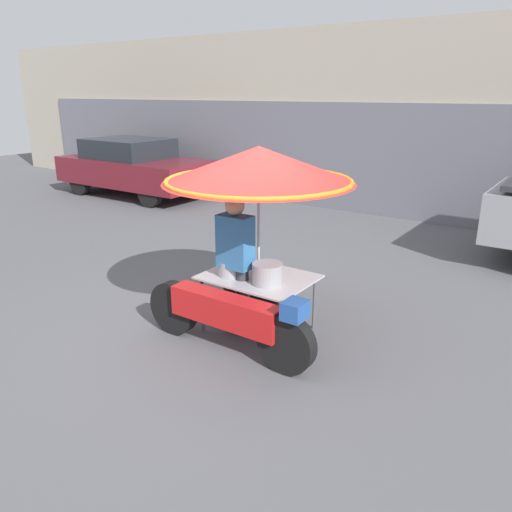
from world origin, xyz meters
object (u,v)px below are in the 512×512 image
at_px(parked_car, 134,166).
at_px(potted_plant, 93,161).
at_px(vendor_person, 236,259).
at_px(vendor_motorcycle_cart, 256,188).

relative_size(parked_car, potted_plant, 3.97).
bearing_deg(vendor_person, vendor_motorcycle_cart, 34.91).
bearing_deg(vendor_motorcycle_cart, vendor_person, -145.09).
xyz_separation_m(parked_car, potted_plant, (-2.64, 0.75, -0.13)).
relative_size(vendor_motorcycle_cart, parked_car, 0.49).
bearing_deg(vendor_motorcycle_cart, potted_plant, 151.03).
distance_m(parked_car, potted_plant, 2.75).
height_order(vendor_person, potted_plant, vendor_person).
bearing_deg(potted_plant, parked_car, -15.87).
bearing_deg(vendor_person, parked_car, 145.44).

